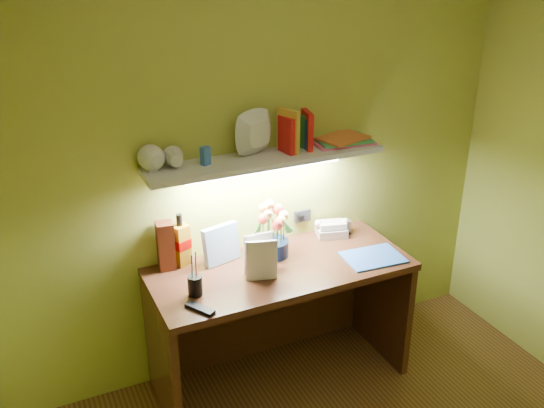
# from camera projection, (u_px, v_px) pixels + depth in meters

# --- Properties ---
(desk) EXTENTS (1.40, 0.60, 0.75)m
(desk) POSITION_uv_depth(u_px,v_px,m) (280.00, 325.00, 3.39)
(desk) COLOR #3B1A10
(desk) RESTS_ON ground
(flower_bouquet) EXTENTS (0.25, 0.25, 0.31)m
(flower_bouquet) POSITION_uv_depth(u_px,v_px,m) (273.00, 230.00, 3.29)
(flower_bouquet) COLOR #0A183B
(flower_bouquet) RESTS_ON desk
(telephone) EXTENTS (0.20, 0.17, 0.10)m
(telephone) POSITION_uv_depth(u_px,v_px,m) (331.00, 227.00, 3.55)
(telephone) COLOR beige
(telephone) RESTS_ON desk
(desk_clock) EXTENTS (0.08, 0.05, 0.07)m
(desk_clock) POSITION_uv_depth(u_px,v_px,m) (345.00, 227.00, 3.59)
(desk_clock) COLOR #AFB0B4
(desk_clock) RESTS_ON desk
(whisky_bottle) EXTENTS (0.10, 0.10, 0.29)m
(whisky_bottle) POSITION_uv_depth(u_px,v_px,m) (181.00, 240.00, 3.20)
(whisky_bottle) COLOR #A46F11
(whisky_bottle) RESTS_ON desk
(whisky_box) EXTENTS (0.09, 0.09, 0.27)m
(whisky_box) POSITION_uv_depth(u_px,v_px,m) (166.00, 246.00, 3.17)
(whisky_box) COLOR #592312
(whisky_box) RESTS_ON desk
(pen_cup) EXTENTS (0.08, 0.08, 0.18)m
(pen_cup) POSITION_uv_depth(u_px,v_px,m) (195.00, 279.00, 2.94)
(pen_cup) COLOR black
(pen_cup) RESTS_ON desk
(art_card) EXTENTS (0.21, 0.09, 0.21)m
(art_card) POSITION_uv_depth(u_px,v_px,m) (221.00, 244.00, 3.24)
(art_card) COLOR white
(art_card) RESTS_ON desk
(tv_remote) EXTENTS (0.12, 0.16, 0.02)m
(tv_remote) POSITION_uv_depth(u_px,v_px,m) (200.00, 309.00, 2.85)
(tv_remote) COLOR black
(tv_remote) RESTS_ON desk
(blue_folder) EXTENTS (0.33, 0.26, 0.01)m
(blue_folder) POSITION_uv_depth(u_px,v_px,m) (373.00, 257.00, 3.32)
(blue_folder) COLOR blue
(blue_folder) RESTS_ON desk
(desk_book_a) EXTENTS (0.16, 0.03, 0.22)m
(desk_book_a) POSITION_uv_depth(u_px,v_px,m) (244.00, 255.00, 3.13)
(desk_book_a) COLOR beige
(desk_book_a) RESTS_ON desk
(desk_book_b) EXTENTS (0.16, 0.07, 0.22)m
(desk_book_b) POSITION_uv_depth(u_px,v_px,m) (246.00, 261.00, 3.06)
(desk_book_b) COLOR silver
(desk_book_b) RESTS_ON desk
(wall_shelf) EXTENTS (1.30, 0.33, 0.26)m
(wall_shelf) POSITION_uv_depth(u_px,v_px,m) (266.00, 152.00, 3.15)
(wall_shelf) COLOR silver
(wall_shelf) RESTS_ON ground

